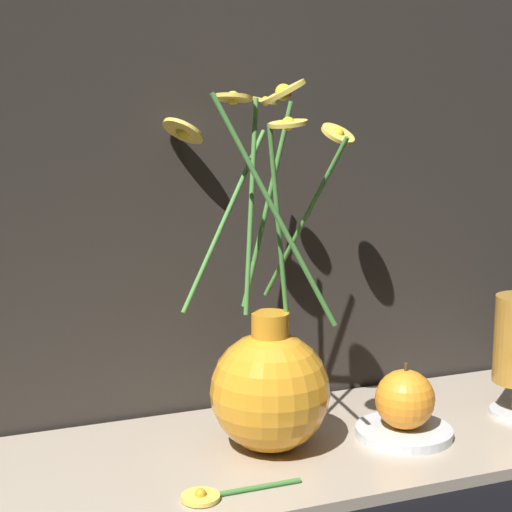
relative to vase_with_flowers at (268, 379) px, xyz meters
The scene contains 6 objects.
ground_plane 0.09m from the vase_with_flowers, 166.46° to the right, with size 6.00×6.00×0.00m, color black.
shelf 0.08m from the vase_with_flowers, 166.46° to the right, with size 0.85×0.27×0.01m.
vase_with_flowers is the anchor object (origin of this frame).
saucer_plate 0.17m from the vase_with_flowers, 11.04° to the right, with size 0.11×0.11×0.01m.
orange_fruit 0.15m from the vase_with_flowers, 11.04° to the right, with size 0.06×0.06×0.07m.
loose_daisy 0.15m from the vase_with_flowers, 134.58° to the right, with size 0.12×0.04×0.01m.
Camera 1 is at (-0.30, -0.78, 0.37)m, focal length 60.00 mm.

